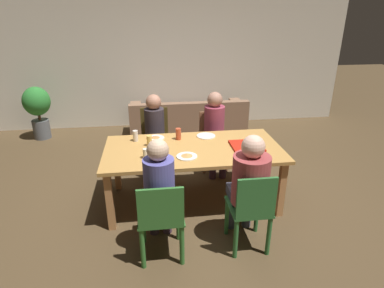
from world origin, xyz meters
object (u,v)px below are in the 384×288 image
at_px(person_0, 159,188).
at_px(chair_1, 251,210).
at_px(potted_plant, 38,107).
at_px(dining_table, 193,153).
at_px(couch, 188,121).
at_px(chair_3, 213,137).
at_px(drinking_glass_1, 149,141).
at_px(drinking_glass_2, 146,153).
at_px(person_3, 215,127).
at_px(pizza_box_0, 247,146).
at_px(chair_0, 161,219).
at_px(plate_0, 206,136).
at_px(person_1, 249,181).
at_px(drinking_glass_0, 135,136).
at_px(plate_2, 187,156).
at_px(chair_2, 155,138).
at_px(plate_1, 155,138).
at_px(person_2, 155,129).
at_px(drinking_glass_3, 178,134).

height_order(person_0, chair_1, person_0).
bearing_deg(potted_plant, person_0, -57.91).
distance_m(dining_table, chair_1, 1.07).
bearing_deg(couch, chair_3, -81.45).
bearing_deg(drinking_glass_1, drinking_glass_2, -97.66).
relative_size(person_3, pizza_box_0, 3.26).
bearing_deg(chair_0, pizza_box_0, 40.36).
distance_m(pizza_box_0, plate_0, 0.59).
xyz_separation_m(dining_table, chair_0, (-0.44, -0.97, -0.20)).
bearing_deg(chair_0, person_0, 90.00).
xyz_separation_m(person_1, drinking_glass_0, (-1.12, 1.14, 0.09)).
bearing_deg(plate_2, chair_2, 104.78).
bearing_deg(person_0, couch, 78.31).
height_order(plate_0, plate_1, plate_1).
distance_m(chair_3, drinking_glass_0, 1.34).
height_order(drinking_glass_1, couch, drinking_glass_1).
bearing_deg(drinking_glass_0, couch, 66.09).
height_order(chair_1, plate_1, chair_1).
xyz_separation_m(person_0, drinking_glass_1, (-0.08, 0.96, 0.10)).
bearing_deg(plate_2, person_0, -119.44).
xyz_separation_m(drinking_glass_1, potted_plant, (-2.03, 2.41, -0.20)).
height_order(chair_3, plate_1, chair_3).
bearing_deg(couch, person_3, -82.23).
relative_size(person_2, pizza_box_0, 3.22).
bearing_deg(drinking_glass_3, chair_3, 49.03).
bearing_deg(drinking_glass_0, plate_2, -43.59).
relative_size(chair_2, drinking_glass_1, 7.03).
xyz_separation_m(plate_1, plate_2, (0.33, -0.61, 0.00)).
distance_m(drinking_glass_0, drinking_glass_2, 0.54).
bearing_deg(drinking_glass_0, person_2, 65.71).
distance_m(chair_1, plate_0, 1.35).
bearing_deg(person_2, pizza_box_0, -40.53).
bearing_deg(drinking_glass_2, chair_1, -36.71).
relative_size(chair_3, plate_0, 3.50).
distance_m(chair_2, drinking_glass_0, 0.81).
distance_m(pizza_box_0, drinking_glass_2, 1.21).
distance_m(dining_table, chair_2, 1.11).
relative_size(dining_table, drinking_glass_0, 15.29).
xyz_separation_m(plate_0, drinking_glass_1, (-0.73, -0.22, 0.06)).
bearing_deg(dining_table, person_2, 116.86).
relative_size(chair_2, plate_1, 4.08).
distance_m(drinking_glass_3, couch, 2.17).
distance_m(pizza_box_0, plate_2, 0.77).
height_order(chair_1, pizza_box_0, chair_1).
bearing_deg(plate_0, plate_1, 178.72).
height_order(person_1, drinking_glass_3, person_1).
bearing_deg(chair_2, couch, 63.94).
xyz_separation_m(person_3, plate_1, (-0.87, -0.46, 0.05)).
height_order(drinking_glass_0, drinking_glass_2, drinking_glass_0).
xyz_separation_m(chair_3, drinking_glass_2, (-0.99, -1.18, 0.32)).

